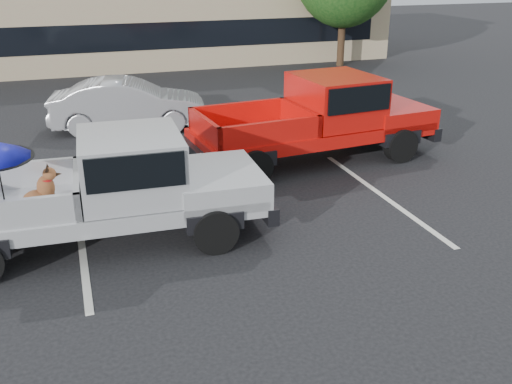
% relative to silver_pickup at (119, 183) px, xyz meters
% --- Properties ---
extents(ground, '(90.00, 90.00, 0.00)m').
position_rel_silver_pickup_xyz_m(ground, '(2.28, -1.70, -1.05)').
color(ground, black).
rests_on(ground, ground).
extents(stripe_left, '(0.12, 5.00, 0.01)m').
position_rel_silver_pickup_xyz_m(stripe_left, '(-0.72, 0.30, -1.05)').
color(stripe_left, silver).
rests_on(stripe_left, ground).
extents(stripe_right, '(0.12, 5.00, 0.01)m').
position_rel_silver_pickup_xyz_m(stripe_right, '(5.28, 0.30, -1.05)').
color(stripe_right, silver).
rests_on(stripe_right, ground).
extents(silver_pickup, '(5.77, 2.30, 2.06)m').
position_rel_silver_pickup_xyz_m(silver_pickup, '(0.00, 0.00, 0.00)').
color(silver_pickup, black).
rests_on(silver_pickup, ground).
extents(red_pickup, '(6.22, 2.68, 1.99)m').
position_rel_silver_pickup_xyz_m(red_pickup, '(5.21, 2.84, 0.04)').
color(red_pickup, black).
rests_on(red_pickup, ground).
extents(silver_sedan, '(4.49, 2.21, 1.42)m').
position_rel_silver_pickup_xyz_m(silver_sedan, '(0.99, 6.95, -0.34)').
color(silver_sedan, '#A2A3A9').
rests_on(silver_sedan, ground).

